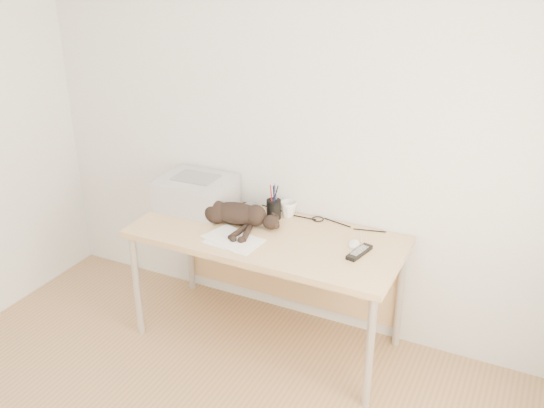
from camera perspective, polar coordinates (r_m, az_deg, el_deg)
The scene contains 11 objects.
wall_back at distance 3.64m, azimuth 1.96°, elevation 7.39°, with size 3.50×3.50×0.00m, color white.
desk at distance 3.67m, azimuth 0.06°, elevation -4.14°, with size 1.60×0.70×0.74m.
printer at distance 3.88m, azimuth -7.11°, elevation 1.10°, with size 0.45×0.39×0.21m.
papers at distance 3.48m, azimuth -3.71°, elevation -3.38°, with size 0.37×0.30×0.01m.
cat at distance 3.64m, azimuth -3.59°, elevation -1.01°, with size 0.65×0.30×0.15m.
mug at distance 3.75m, azimuth 1.53°, elevation -0.47°, with size 0.10×0.10×0.10m, color white.
pen_cup at distance 3.71m, azimuth 0.16°, elevation -0.45°, with size 0.09×0.09×0.23m.
remote_grey at distance 3.86m, azimuth -2.58°, elevation -0.36°, with size 0.05×0.19×0.02m, color gray.
remote_black at distance 3.36m, azimuth 8.22°, elevation -4.52°, with size 0.06×0.20×0.02m, color black.
mouse at distance 3.44m, azimuth 7.73°, elevation -3.60°, with size 0.07×0.11×0.04m, color white.
cable_tangle at distance 3.79m, azimuth 1.54°, elevation -0.85°, with size 1.36×0.08×0.01m, color black, non-canonical shape.
Camera 1 is at (1.41, -1.43, 2.35)m, focal length 40.00 mm.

